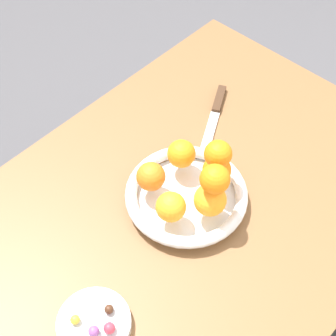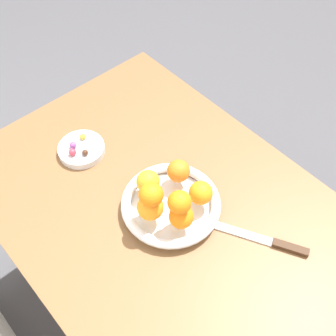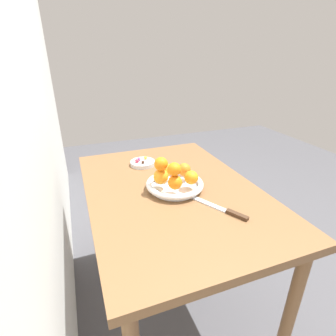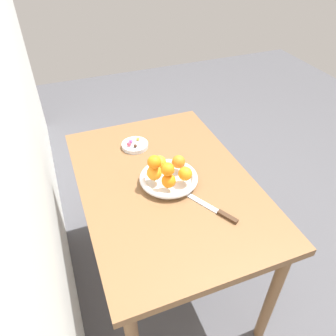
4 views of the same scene
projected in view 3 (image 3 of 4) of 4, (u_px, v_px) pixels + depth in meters
The scene contains 17 objects.
ground_plane at pixel (171, 301), 1.51m from camera, with size 6.00×6.00×0.00m, color #4C4C51.
wall_back at pixel (13, 75), 0.83m from camera, with size 4.00×0.05×2.50m, color silver.
dining_table at pixel (172, 204), 1.25m from camera, with size 1.10×0.76×0.74m.
fruit_bowl at pixel (175, 185), 1.19m from camera, with size 0.26×0.26×0.04m.
candy_dish at pixel (143, 163), 1.45m from camera, with size 0.14×0.14×0.02m, color silver.
orange_0 at pixel (191, 178), 1.15m from camera, with size 0.06×0.06×0.06m, color orange.
orange_1 at pixel (184, 170), 1.23m from camera, with size 0.06×0.06×0.06m, color orange.
orange_2 at pixel (166, 170), 1.22m from camera, with size 0.06×0.06×0.06m, color orange.
orange_3 at pixel (161, 177), 1.15m from camera, with size 0.07×0.07×0.07m, color orange.
orange_4 at pixel (175, 182), 1.11m from camera, with size 0.06×0.06×0.06m, color orange.
orange_5 at pixel (174, 169), 1.09m from camera, with size 0.06×0.06×0.06m, color orange.
orange_6 at pixel (161, 164), 1.12m from camera, with size 0.06×0.06×0.06m, color orange.
candy_ball_0 at pixel (137, 161), 1.42m from camera, with size 0.02×0.02×0.02m, color #C6384C.
candy_ball_1 at pixel (139, 159), 1.45m from camera, with size 0.02×0.02×0.02m, color #8C4C99.
candy_ball_2 at pixel (146, 158), 1.47m from camera, with size 0.02×0.02×0.02m, color gold.
candy_ball_3 at pixel (143, 162), 1.41m from camera, with size 0.02×0.02×0.02m, color #472819.
knife at pixel (223, 209), 1.04m from camera, with size 0.24×0.14×0.01m.
Camera 3 is at (-0.99, 0.39, 1.32)m, focal length 28.00 mm.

